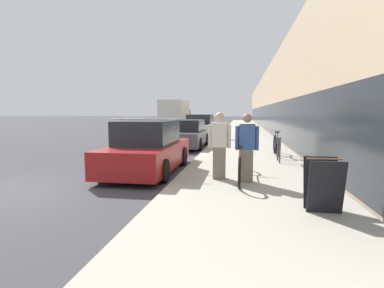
{
  "coord_description": "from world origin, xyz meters",
  "views": [
    {
      "loc": [
        5.05,
        -5.47,
        1.76
      ],
      "look_at": [
        2.1,
        12.28,
        -0.18
      ],
      "focal_mm": 28.0,
      "sensor_mm": 36.0,
      "label": 1
    }
  ],
  "objects": [
    {
      "name": "person_bystander",
      "position": [
        4.52,
        1.85,
        0.93
      ],
      "size": [
        0.56,
        0.22,
        1.64
      ],
      "color": "#756B5B",
      "rests_on": "sidewalk_slab"
    },
    {
      "name": "parked_sedan_curbside",
      "position": [
        2.35,
        2.87,
        0.68
      ],
      "size": [
        1.82,
        4.13,
        1.57
      ],
      "color": "maroon",
      "rests_on": "ground"
    },
    {
      "name": "vintage_roadster_curbside",
      "position": [
        2.38,
        9.2,
        0.63
      ],
      "size": [
        1.77,
        4.34,
        1.36
      ],
      "color": "#4C5156",
      "rests_on": "ground"
    },
    {
      "name": "sidewalk_slab",
      "position": [
        5.29,
        21.0,
        0.05
      ],
      "size": [
        3.76,
        70.0,
        0.11
      ],
      "color": "#A39E8E",
      "rests_on": "ground"
    },
    {
      "name": "cruiser_bike_nearest",
      "position": [
        6.36,
        6.21,
        0.5
      ],
      "size": [
        0.52,
        1.72,
        0.95
      ],
      "color": "black",
      "rests_on": "sidewalk_slab"
    },
    {
      "name": "person_rider",
      "position": [
        5.18,
        1.61,
        0.92
      ],
      "size": [
        0.55,
        0.21,
        1.62
      ],
      "color": "#756B5B",
      "rests_on": "sidewalk_slab"
    },
    {
      "name": "bike_rack_hoop",
      "position": [
        6.28,
        4.7,
        0.62
      ],
      "size": [
        0.05,
        0.6,
        0.84
      ],
      "color": "#4C4C51",
      "rests_on": "sidewalk_slab"
    },
    {
      "name": "moving_truck",
      "position": [
        -1.96,
        25.82,
        1.49
      ],
      "size": [
        2.4,
        6.4,
        2.95
      ],
      "color": "orange",
      "rests_on": "ground"
    },
    {
      "name": "ground_plane",
      "position": [
        0.0,
        0.0,
        0.0
      ],
      "size": [
        220.0,
        220.0,
        0.0
      ],
      "primitive_type": "plane",
      "color": "#38383D"
    },
    {
      "name": "tandem_bicycle",
      "position": [
        5.02,
        1.97,
        0.49
      ],
      "size": [
        0.52,
        2.78,
        0.89
      ],
      "color": "black",
      "rests_on": "sidewalk_slab"
    },
    {
      "name": "sandwich_board_sign",
      "position": [
        6.41,
        -0.31,
        0.56
      ],
      "size": [
        0.56,
        0.56,
        0.9
      ],
      "color": "black",
      "rests_on": "sidewalk_slab"
    },
    {
      "name": "parked_sedan_far",
      "position": [
        2.28,
        14.6,
        0.72
      ],
      "size": [
        1.91,
        4.4,
        1.59
      ],
      "color": "white",
      "rests_on": "ground"
    },
    {
      "name": "storefront_facade",
      "position": [
        12.2,
        29.0,
        2.81
      ],
      "size": [
        10.01,
        70.0,
        5.62
      ],
      "color": "tan",
      "rests_on": "ground"
    }
  ]
}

